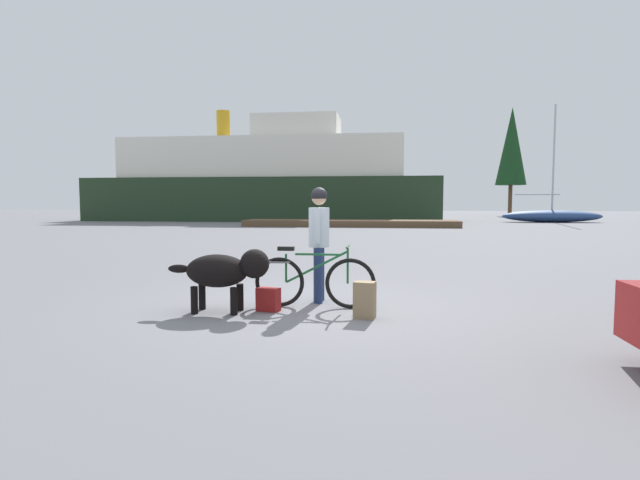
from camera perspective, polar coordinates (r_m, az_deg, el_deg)
The scene contains 13 objects.
ground_plane at distance 7.57m, azimuth -1.35°, elevation -7.54°, with size 160.00×160.00×0.00m, color slate.
bicycle at distance 7.43m, azimuth -0.72°, elevation -4.64°, with size 1.79×0.44×0.92m.
person_cyclist at distance 7.80m, azimuth -0.11°, elevation 0.85°, with size 0.32×0.53×1.78m.
dog at distance 7.22m, azimuth -10.71°, elevation -3.42°, with size 1.47×0.55×0.90m.
backpack at distance 6.83m, azimuth 5.07°, elevation -6.76°, with size 0.28×0.20×0.49m, color #8C7251.
handbag_pannier at distance 7.29m, azimuth -5.85°, elevation -6.70°, with size 0.32×0.18×0.33m, color maroon.
dock_pier at distance 31.65m, azimuth 3.44°, elevation 1.90°, with size 13.27×2.78×0.40m, color brown.
ferry_boat at distance 42.20m, azimuth -6.21°, elevation 6.58°, with size 28.30×7.13×9.03m.
sailboat_moored at distance 41.76m, azimuth 24.70°, elevation 2.52°, with size 7.21×2.02×8.75m.
pine_tree_far_left at distance 62.17m, azimuth -7.34°, elevation 9.20°, with size 3.55×3.55×11.13m.
pine_tree_center at distance 59.69m, azimuth 3.59°, elevation 7.92°, with size 2.99×2.99×8.39m.
pine_tree_far_right at distance 58.85m, azimuth 20.82°, elevation 9.84°, with size 3.21×3.21×11.64m.
pine_tree_mid_back at distance 64.92m, azimuth 3.87°, elevation 8.30°, with size 3.81×3.81×9.69m.
Camera 1 is at (1.14, -7.32, 1.56)m, focal length 28.34 mm.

